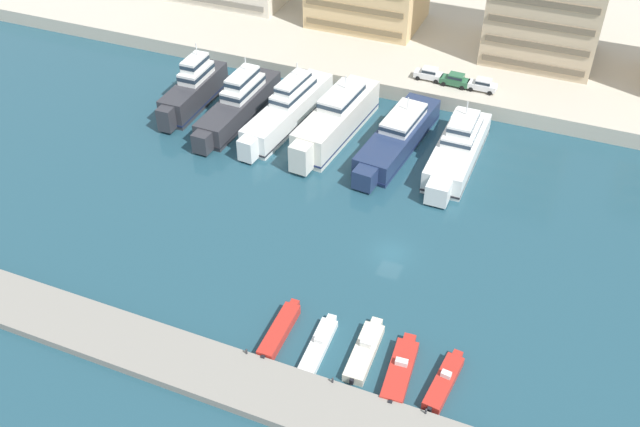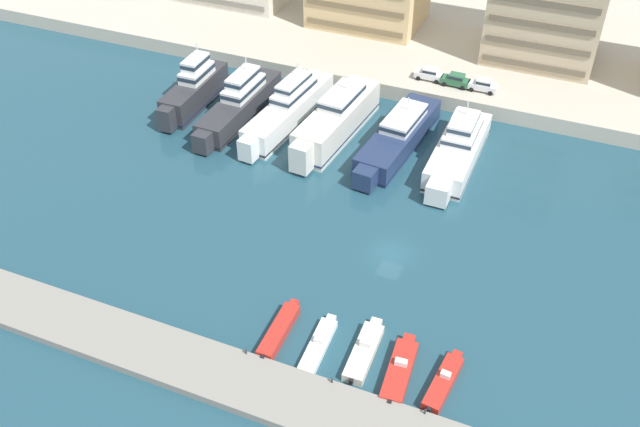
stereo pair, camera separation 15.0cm
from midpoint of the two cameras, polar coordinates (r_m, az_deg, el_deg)
ground_plane at (r=78.11m, az=5.75°, el=-3.20°), size 400.00×400.00×0.00m
quay_promenade at (r=133.70m, az=14.97°, el=15.30°), size 180.00×70.00×2.25m
pier_dock at (r=63.92m, az=-0.52°, el=-15.20°), size 120.00×6.02×0.84m
yacht_charcoal_far_left at (r=103.63m, az=-9.99°, el=9.76°), size 3.86×16.31×8.68m
yacht_charcoal_left at (r=100.11m, az=-6.41°, el=8.79°), size 4.49×20.68×7.90m
yacht_white_mid_left at (r=98.17m, az=-2.47°, el=8.39°), size 5.64×21.96×7.86m
yacht_ivory_center_left at (r=95.23m, az=1.36°, el=7.52°), size 6.11×20.97×7.63m
yacht_navy_center at (r=93.70m, az=6.31°, el=6.16°), size 6.44×21.78×6.06m
yacht_white_center_right at (r=91.88m, az=11.04°, el=5.12°), size 4.99×19.68×7.49m
motorboat_red_far_left at (r=69.31m, az=-3.21°, el=-9.32°), size 1.70×7.87×1.10m
motorboat_white_left at (r=68.06m, az=-0.14°, el=-10.64°), size 1.91×8.22×1.23m
motorboat_cream_mid_left at (r=67.75m, az=3.63°, el=-10.93°), size 2.18×8.11×1.52m
motorboat_red_center_left at (r=66.57m, az=6.46°, el=-12.34°), size 2.58×8.26×1.53m
motorboat_red_center at (r=66.33m, az=9.91°, el=-13.13°), size 2.32×7.45×1.43m
car_white_far_left at (r=105.91m, az=8.80°, el=11.01°), size 4.11×1.93×1.80m
car_green_left at (r=104.94m, az=10.85°, el=10.48°), size 4.17×2.07×1.80m
car_white_mid_left at (r=104.39m, az=12.96°, el=10.01°), size 4.12×1.96×1.80m
bollard_west at (r=67.08m, az=-5.88°, el=-10.89°), size 0.20×0.20×0.61m
bollard_west_mid at (r=64.70m, az=1.03°, el=-13.17°), size 0.20×0.20×0.61m
bollard_east_mid at (r=63.38m, az=8.49°, el=-15.37°), size 0.20×0.20×0.61m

